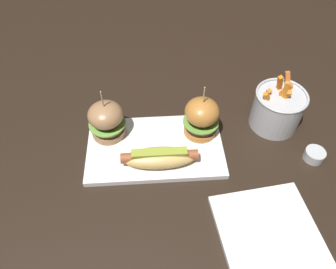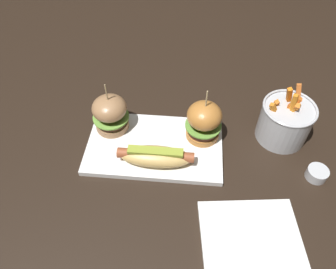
% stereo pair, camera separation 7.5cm
% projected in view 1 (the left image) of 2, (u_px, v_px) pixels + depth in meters
% --- Properties ---
extents(ground_plane, '(3.00, 3.00, 0.00)m').
position_uv_depth(ground_plane, '(155.00, 149.00, 0.79)').
color(ground_plane, black).
extents(platter_main, '(0.33, 0.20, 0.01)m').
position_uv_depth(platter_main, '(155.00, 148.00, 0.78)').
color(platter_main, white).
rests_on(platter_main, ground).
extents(hot_dog, '(0.18, 0.06, 0.04)m').
position_uv_depth(hot_dog, '(159.00, 157.00, 0.73)').
color(hot_dog, tan).
rests_on(hot_dog, platter_main).
extents(slider_left, '(0.09, 0.09, 0.14)m').
position_uv_depth(slider_left, '(106.00, 120.00, 0.77)').
color(slider_left, '#996F49').
rests_on(slider_left, platter_main).
extents(slider_right, '(0.09, 0.09, 0.15)m').
position_uv_depth(slider_right, '(201.00, 117.00, 0.77)').
color(slider_right, '#B37131').
rests_on(slider_right, platter_main).
extents(fries_bucket, '(0.13, 0.13, 0.14)m').
position_uv_depth(fries_bucket, '(277.00, 109.00, 0.81)').
color(fries_bucket, '#B7BABF').
rests_on(fries_bucket, ground).
extents(sauce_ramekin, '(0.05, 0.05, 0.03)m').
position_uv_depth(sauce_ramekin, '(314.00, 155.00, 0.76)').
color(sauce_ramekin, '#B7BABF').
rests_on(sauce_ramekin, ground).
extents(side_plate, '(0.22, 0.22, 0.01)m').
position_uv_depth(side_plate, '(268.00, 233.00, 0.64)').
color(side_plate, white).
rests_on(side_plate, ground).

